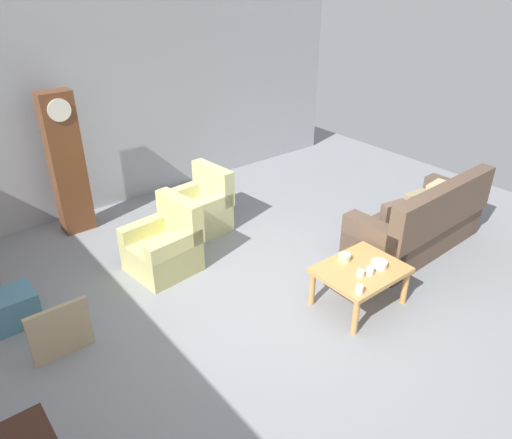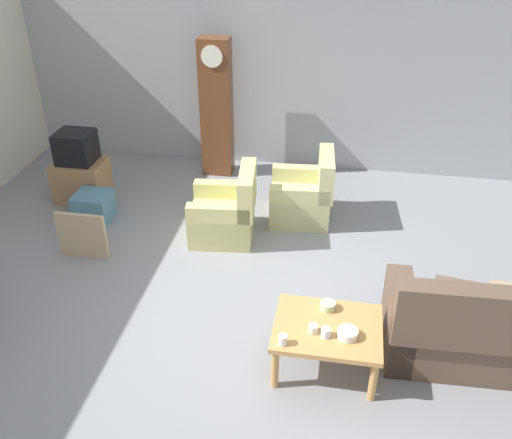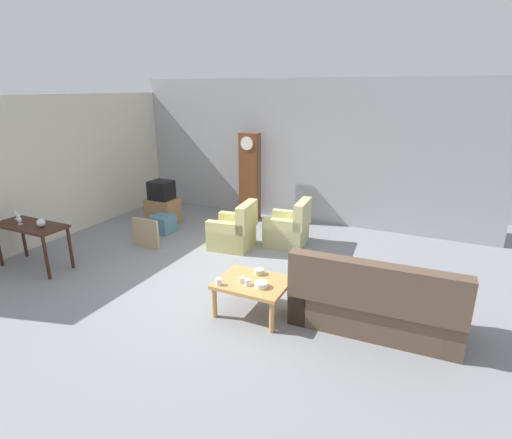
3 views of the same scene
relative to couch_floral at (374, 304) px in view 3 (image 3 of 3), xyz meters
The scene contains 22 objects.
ground_plane 2.41m from the couch_floral, behind, with size 10.40×10.40×0.00m, color gray.
garage_door_wall 4.78m from the couch_floral, 120.62° to the left, with size 8.40×0.16×3.20m, color #9EA0A5.
pegboard_wall_left 6.68m from the couch_floral, behind, with size 0.12×6.40×2.88m, color beige.
couch_floral is the anchor object (origin of this frame).
armchair_olive_near 3.41m from the couch_floral, 150.24° to the left, with size 0.87×0.84×0.92m.
armchair_olive_far 3.08m from the couch_floral, 131.71° to the left, with size 0.85×0.82×0.92m.
coffee_table_wood 1.61m from the couch_floral, 168.47° to the right, with size 0.96×0.76×0.48m.
console_table_dark 5.69m from the couch_floral, behind, with size 1.30×0.56×0.79m.
grandfather_clock 4.92m from the couch_floral, 135.28° to the left, with size 0.44×0.30×2.03m.
tv_stand_cabinet 5.63m from the couch_floral, 156.01° to the left, with size 0.68×0.52×0.58m, color #997047.
tv_crt 5.64m from the couch_floral, 156.01° to the left, with size 0.48×0.44×0.42m, color black.
framed_picture_leaning 4.62m from the couch_floral, 168.08° to the left, with size 0.60×0.05×0.58m, color tan.
storage_box_blue 5.08m from the couch_floral, 159.50° to the left, with size 0.45×0.43×0.38m, color teal.
glass_dome_cloche 5.42m from the couch_floral, behind, with size 0.14×0.14×0.14m, color silver.
cup_white_porcelain 2.05m from the couch_floral, 162.57° to the right, with size 0.08×0.08×0.09m, color white.
cup_blue_rimmed 1.66m from the couch_floral, 164.08° to the right, with size 0.09×0.09×0.09m, color silver.
cup_cream_tall 1.76m from the couch_floral, 166.21° to the right, with size 0.09×0.09×0.07m, color beige.
bowl_white_stacked 1.47m from the couch_floral, 163.13° to the right, with size 0.18×0.18×0.07m, color white.
bowl_shallow_green 1.61m from the couch_floral, behind, with size 0.14×0.14×0.07m, color #B2C69E.
wine_glass_tall 6.16m from the couch_floral, behind, with size 0.07×0.07×0.18m.
wine_glass_mid 6.01m from the couch_floral, behind, with size 0.08×0.08×0.18m.
wine_glass_short 5.85m from the couch_floral, behind, with size 0.08×0.08×0.17m.
Camera 3 is at (2.91, -5.10, 2.99)m, focal length 27.98 mm.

